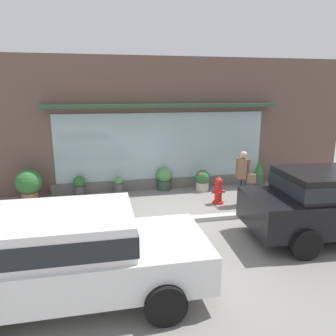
# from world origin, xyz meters

# --- Properties ---
(ground_plane) EXTENTS (60.00, 60.00, 0.00)m
(ground_plane) POSITION_xyz_m (0.00, 0.00, 0.00)
(ground_plane) COLOR gray
(curb_strip) EXTENTS (14.00, 0.24, 0.12)m
(curb_strip) POSITION_xyz_m (0.00, -0.20, 0.06)
(curb_strip) COLOR #B2B2AD
(curb_strip) RESTS_ON ground_plane
(storefront) EXTENTS (14.00, 0.81, 4.59)m
(storefront) POSITION_xyz_m (-0.00, 3.18, 2.24)
(storefront) COLOR brown
(storefront) RESTS_ON ground_plane
(fire_hydrant) EXTENTS (0.41, 0.38, 0.83)m
(fire_hydrant) POSITION_xyz_m (1.36, 1.02, 0.41)
(fire_hydrant) COLOR red
(fire_hydrant) RESTS_ON ground_plane
(pedestrian_with_handbag) EXTENTS (0.52, 0.46, 1.69)m
(pedestrian_with_handbag) POSITION_xyz_m (2.03, 0.73, 0.98)
(pedestrian_with_handbag) COLOR #333847
(pedestrian_with_handbag) RESTS_ON ground_plane
(parked_car_white) EXTENTS (4.59, 2.09, 1.55)m
(parked_car_white) POSITION_xyz_m (-2.82, -2.99, 0.89)
(parked_car_white) COLOR white
(parked_car_white) RESTS_ON ground_plane
(potted_plant_window_right) EXTENTS (0.56, 0.56, 0.81)m
(potted_plant_window_right) POSITION_xyz_m (-0.02, 2.81, 0.41)
(potted_plant_window_right) COLOR #33473D
(potted_plant_window_right) RESTS_ON ground_plane
(potted_plant_trailing_edge) EXTENTS (0.39, 0.39, 0.65)m
(potted_plant_trailing_edge) POSITION_xyz_m (-2.95, 2.77, 0.34)
(potted_plant_trailing_edge) COLOR #4C4C51
(potted_plant_trailing_edge) RESTS_ON ground_plane
(potted_plant_by_entrance) EXTENTS (0.52, 0.52, 0.75)m
(potted_plant_by_entrance) POSITION_xyz_m (1.28, 2.40, 0.39)
(potted_plant_by_entrance) COLOR #B7B2A3
(potted_plant_by_entrance) RESTS_ON ground_plane
(potted_plant_window_center) EXTENTS (0.82, 0.82, 1.04)m
(potted_plant_window_center) POSITION_xyz_m (-4.47, 2.47, 0.57)
(potted_plant_window_center) COLOR #9E6042
(potted_plant_window_center) RESTS_ON ground_plane
(potted_plant_doorstep) EXTENTS (0.29, 0.29, 0.62)m
(potted_plant_doorstep) POSITION_xyz_m (-1.64, 2.55, 0.31)
(potted_plant_doorstep) COLOR #4C4C51
(potted_plant_doorstep) RESTS_ON ground_plane
(potted_plant_low_front) EXTENTS (0.37, 0.37, 1.05)m
(potted_plant_low_front) POSITION_xyz_m (3.56, 2.67, 0.50)
(potted_plant_low_front) COLOR #33473D
(potted_plant_low_front) RESTS_ON ground_plane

